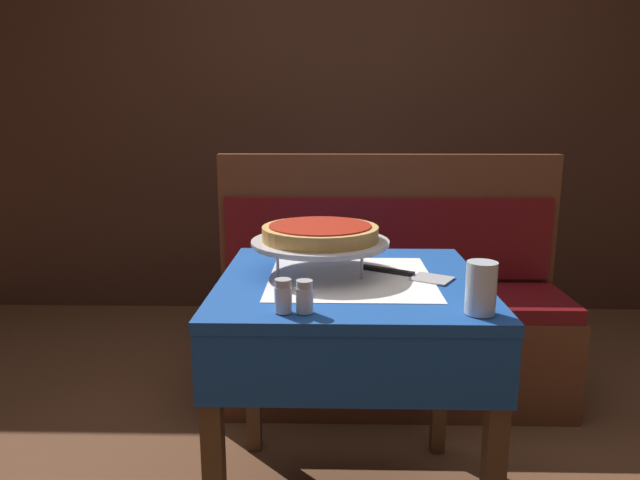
% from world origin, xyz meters
% --- Properties ---
extents(dining_table_front, '(0.75, 0.75, 0.76)m').
position_xyz_m(dining_table_front, '(0.00, 0.00, 0.64)').
color(dining_table_front, '#194799').
rests_on(dining_table_front, ground_plane).
extents(dining_table_rear, '(0.69, 0.69, 0.76)m').
position_xyz_m(dining_table_rear, '(0.10, 1.44, 0.64)').
color(dining_table_rear, beige).
rests_on(dining_table_rear, ground_plane).
extents(booth_bench, '(1.50, 0.46, 1.05)m').
position_xyz_m(booth_bench, '(0.19, 0.78, 0.32)').
color(booth_bench, brown).
rests_on(booth_bench, ground_plane).
extents(back_wall_panel, '(6.00, 0.04, 2.40)m').
position_xyz_m(back_wall_panel, '(0.00, 1.97, 1.20)').
color(back_wall_panel, '#3D2319').
rests_on(back_wall_panel, ground_plane).
extents(pizza_pan_stand, '(0.40, 0.40, 0.10)m').
position_xyz_m(pizza_pan_stand, '(-0.09, 0.05, 0.85)').
color(pizza_pan_stand, '#ADADB2').
rests_on(pizza_pan_stand, dining_table_front).
extents(deep_dish_pizza, '(0.34, 0.34, 0.04)m').
position_xyz_m(deep_dish_pizza, '(-0.09, 0.05, 0.88)').
color(deep_dish_pizza, tan).
rests_on(deep_dish_pizza, pizza_pan_stand).
extents(pizza_server, '(0.26, 0.19, 0.01)m').
position_xyz_m(pizza_server, '(0.17, 0.02, 0.76)').
color(pizza_server, '#BCBCC1').
rests_on(pizza_server, dining_table_front).
extents(water_glass_near, '(0.07, 0.07, 0.12)m').
position_xyz_m(water_glass_near, '(0.29, -0.30, 0.82)').
color(water_glass_near, silver).
rests_on(water_glass_near, dining_table_front).
extents(salt_shaker, '(0.04, 0.04, 0.08)m').
position_xyz_m(salt_shaker, '(-0.17, -0.30, 0.80)').
color(salt_shaker, silver).
rests_on(salt_shaker, dining_table_front).
extents(pepper_shaker, '(0.04, 0.04, 0.08)m').
position_xyz_m(pepper_shaker, '(-0.12, -0.30, 0.80)').
color(pepper_shaker, silver).
rests_on(pepper_shaker, dining_table_front).
extents(napkin_holder, '(0.10, 0.05, 0.09)m').
position_xyz_m(napkin_holder, '(-0.03, 0.33, 0.80)').
color(napkin_holder, '#B2B2B7').
rests_on(napkin_holder, dining_table_front).
extents(condiment_caddy, '(0.12, 0.12, 0.15)m').
position_xyz_m(condiment_caddy, '(0.13, 1.39, 0.80)').
color(condiment_caddy, black).
rests_on(condiment_caddy, dining_table_rear).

